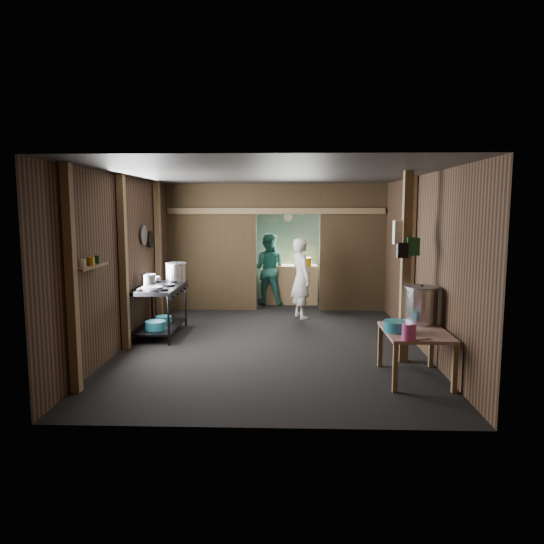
{
  "coord_description": "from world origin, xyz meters",
  "views": [
    {
      "loc": [
        0.26,
        -8.12,
        2.11
      ],
      "look_at": [
        0.0,
        -0.2,
        1.1
      ],
      "focal_mm": 33.24,
      "sensor_mm": 36.0,
      "label": 1
    }
  ],
  "objects_px": {
    "gas_range": "(160,311)",
    "prep_table": "(415,355)",
    "pink_bucket": "(409,332)",
    "cook": "(301,278)",
    "yellow_tub": "(304,261)",
    "stock_pot": "(421,306)",
    "stove_pot_large": "(176,273)"
  },
  "relations": [
    {
      "from": "gas_range",
      "to": "prep_table",
      "type": "relative_size",
      "value": 1.36
    },
    {
      "from": "pink_bucket",
      "to": "cook",
      "type": "relative_size",
      "value": 0.12
    },
    {
      "from": "pink_bucket",
      "to": "yellow_tub",
      "type": "distance_m",
      "value": 5.51
    },
    {
      "from": "stock_pot",
      "to": "cook",
      "type": "relative_size",
      "value": 0.33
    },
    {
      "from": "prep_table",
      "to": "stock_pot",
      "type": "relative_size",
      "value": 2.04
    },
    {
      "from": "prep_table",
      "to": "pink_bucket",
      "type": "bearing_deg",
      "value": -113.05
    },
    {
      "from": "stove_pot_large",
      "to": "yellow_tub",
      "type": "xyz_separation_m",
      "value": [
        2.32,
        2.4,
        -0.05
      ]
    },
    {
      "from": "pink_bucket",
      "to": "cook",
      "type": "bearing_deg",
      "value": 106.24
    },
    {
      "from": "yellow_tub",
      "to": "cook",
      "type": "bearing_deg",
      "value": -93.85
    },
    {
      "from": "pink_bucket",
      "to": "yellow_tub",
      "type": "bearing_deg",
      "value": 100.84
    },
    {
      "from": "stove_pot_large",
      "to": "cook",
      "type": "distance_m",
      "value": 2.4
    },
    {
      "from": "pink_bucket",
      "to": "stove_pot_large",
      "type": "bearing_deg",
      "value": 138.04
    },
    {
      "from": "prep_table",
      "to": "yellow_tub",
      "type": "xyz_separation_m",
      "value": [
        -1.22,
        4.97,
        0.63
      ]
    },
    {
      "from": "stove_pot_large",
      "to": "yellow_tub",
      "type": "height_order",
      "value": "stove_pot_large"
    },
    {
      "from": "prep_table",
      "to": "gas_range",
      "type": "bearing_deg",
      "value": 151.06
    },
    {
      "from": "prep_table",
      "to": "stock_pot",
      "type": "xyz_separation_m",
      "value": [
        0.17,
        0.41,
        0.54
      ]
    },
    {
      "from": "stock_pot",
      "to": "pink_bucket",
      "type": "relative_size",
      "value": 2.64
    },
    {
      "from": "prep_table",
      "to": "pink_bucket",
      "type": "distance_m",
      "value": 0.63
    },
    {
      "from": "yellow_tub",
      "to": "cook",
      "type": "xyz_separation_m",
      "value": [
        -0.1,
        -1.51,
        -0.17
      ]
    },
    {
      "from": "prep_table",
      "to": "yellow_tub",
      "type": "distance_m",
      "value": 5.15
    },
    {
      "from": "stock_pot",
      "to": "pink_bucket",
      "type": "height_order",
      "value": "stock_pot"
    },
    {
      "from": "gas_range",
      "to": "pink_bucket",
      "type": "bearing_deg",
      "value": -35.32
    },
    {
      "from": "stove_pot_large",
      "to": "pink_bucket",
      "type": "height_order",
      "value": "stove_pot_large"
    },
    {
      "from": "stock_pot",
      "to": "pink_bucket",
      "type": "distance_m",
      "value": 0.94
    },
    {
      "from": "gas_range",
      "to": "cook",
      "type": "height_order",
      "value": "cook"
    },
    {
      "from": "stove_pot_large",
      "to": "stock_pot",
      "type": "xyz_separation_m",
      "value": [
        3.71,
        -2.15,
        -0.14
      ]
    },
    {
      "from": "yellow_tub",
      "to": "prep_table",
      "type": "bearing_deg",
      "value": -76.15
    },
    {
      "from": "pink_bucket",
      "to": "yellow_tub",
      "type": "relative_size",
      "value": 0.61
    },
    {
      "from": "stock_pot",
      "to": "yellow_tub",
      "type": "xyz_separation_m",
      "value": [
        -1.39,
        4.55,
        0.09
      ]
    },
    {
      "from": "gas_range",
      "to": "stock_pot",
      "type": "distance_m",
      "value": 4.23
    },
    {
      "from": "cook",
      "to": "gas_range",
      "type": "bearing_deg",
      "value": 97.7
    },
    {
      "from": "gas_range",
      "to": "yellow_tub",
      "type": "relative_size",
      "value": 4.42
    }
  ]
}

